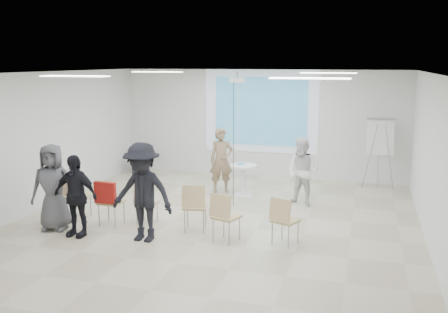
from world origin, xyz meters
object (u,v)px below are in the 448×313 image
(chair_left_mid, at_px, (109,199))
(audience_left, at_px, (75,190))
(player_right, at_px, (303,168))
(audience_mid, at_px, (142,186))
(chair_right_inner, at_px, (224,214))
(flipchart_easel, at_px, (380,137))
(chair_far_left, at_px, (76,193))
(player_left, at_px, (221,156))
(chair_left_inner, at_px, (145,201))
(laptop, at_px, (147,202))
(audience_outer, at_px, (53,182))
(chair_right_far, at_px, (283,217))
(chair_center, at_px, (195,204))
(pedestal_table, at_px, (243,179))
(av_cart, at_px, (141,163))

(chair_left_mid, relative_size, audience_left, 0.53)
(player_right, bearing_deg, audience_mid, -105.84)
(chair_right_inner, xyz_separation_m, flipchart_easel, (2.71, 4.79, 0.81))
(chair_right_inner, height_order, audience_left, audience_left)
(chair_left_mid, distance_m, flipchart_easel, 6.91)
(chair_far_left, distance_m, audience_left, 1.09)
(player_left, relative_size, chair_left_inner, 2.27)
(laptop, distance_m, audience_outer, 1.86)
(chair_far_left, height_order, chair_right_far, chair_far_left)
(chair_center, bearing_deg, chair_right_inner, -41.23)
(player_right, bearing_deg, chair_left_inner, -119.25)
(pedestal_table, relative_size, chair_center, 0.85)
(laptop, xyz_separation_m, flipchart_easel, (4.52, 4.13, 0.92))
(chair_far_left, bearing_deg, audience_left, -57.24)
(pedestal_table, bearing_deg, player_right, -13.41)
(audience_mid, relative_size, av_cart, 3.02)
(player_left, bearing_deg, flipchart_easel, -4.09)
(pedestal_table, xyz_separation_m, player_left, (-0.63, 0.27, 0.46))
(chair_left_mid, relative_size, chair_right_far, 1.07)
(audience_left, bearing_deg, chair_left_mid, 67.65)
(pedestal_table, height_order, laptop, pedestal_table)
(audience_mid, bearing_deg, audience_outer, -179.19)
(laptop, distance_m, audience_left, 1.50)
(player_left, distance_m, chair_right_far, 3.87)
(player_left, height_order, audience_left, player_left)
(chair_far_left, relative_size, chair_left_inner, 1.17)
(player_right, distance_m, chair_right_inner, 2.98)
(chair_center, relative_size, flipchart_easel, 0.51)
(chair_right_far, bearing_deg, pedestal_table, 138.13)
(chair_right_inner, relative_size, audience_mid, 0.45)
(player_left, relative_size, chair_far_left, 1.93)
(chair_far_left, xyz_separation_m, av_cart, (-0.54, 4.21, -0.24))
(chair_left_mid, height_order, audience_mid, audience_mid)
(audience_outer, bearing_deg, chair_far_left, 71.47)
(player_left, height_order, chair_right_inner, player_left)
(pedestal_table, height_order, chair_right_inner, chair_right_inner)
(player_left, relative_size, laptop, 6.20)
(player_right, relative_size, chair_right_far, 1.95)
(audience_mid, bearing_deg, chair_center, 47.30)
(audience_mid, bearing_deg, chair_left_inner, 116.81)
(chair_right_inner, bearing_deg, chair_right_far, 25.61)
(player_right, height_order, chair_left_mid, player_right)
(player_right, distance_m, audience_mid, 3.95)
(audience_mid, height_order, audience_outer, audience_mid)
(chair_right_inner, relative_size, av_cart, 1.35)
(chair_left_mid, bearing_deg, player_left, 67.82)
(player_left, height_order, av_cart, player_left)
(audience_mid, bearing_deg, av_cart, 119.57)
(laptop, bearing_deg, chair_center, 170.69)
(audience_mid, xyz_separation_m, flipchart_easel, (4.15, 5.09, 0.32))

